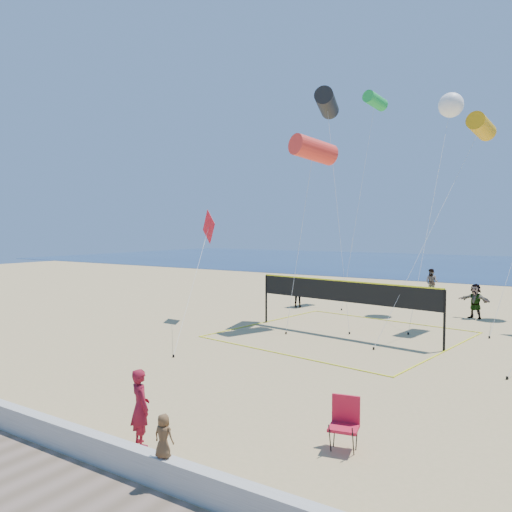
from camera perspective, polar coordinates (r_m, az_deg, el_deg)
The scene contains 15 objects.
ground at distance 12.68m, azimuth -0.26°, elevation -19.67°, with size 120.00×120.00×0.00m, color tan.
seawall at distance 10.40m, azimuth -10.09°, elevation -23.29°, with size 32.00×0.30×0.60m, color silver.
woman at distance 12.08m, azimuth -13.08°, elevation -16.48°, with size 0.64×0.42×1.76m, color maroon.
toddler at distance 10.15m, azimuth -10.53°, elevation -19.55°, with size 0.41×0.26×0.83m, color brown.
far_person_0 at distance 31.21m, azimuth 4.77°, elevation -4.27°, with size 1.03×0.43×1.75m, color gray.
far_person_1 at distance 29.83m, azimuth 23.77°, elevation -4.74°, with size 1.76×0.56×1.90m, color gray.
far_person_3 at distance 38.87m, azimuth 19.44°, elevation -2.83°, with size 0.95×0.74×1.94m, color gray.
camp_chair at distance 11.87m, azimuth 10.11°, elevation -17.91°, with size 0.74×0.87×1.30m.
volleyball_net at distance 23.35m, azimuth 9.98°, elevation -4.68°, with size 10.75×10.62×2.54m.
kite_0 at distance 25.44m, azimuth 6.59°, elevation 11.97°, with size 1.90×3.92×9.52m.
kite_1 at distance 27.99m, azimuth 8.10°, elevation 16.91°, with size 3.47×4.34×12.23m.
kite_2 at distance 27.60m, azimuth 24.34°, elevation 13.32°, with size 3.32×8.63×10.52m.
kite_3 at distance 26.67m, azimuth -5.55°, elevation 2.88°, with size 4.71×7.70×5.93m.
kite_6 at distance 32.46m, azimuth 21.39°, elevation 15.75°, with size 1.76×8.88×12.82m.
kite_8 at distance 35.47m, azimuth 13.47°, elevation 16.85°, with size 1.19×5.82×13.92m.
Camera 1 is at (6.36, -9.81, 4.93)m, focal length 35.00 mm.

